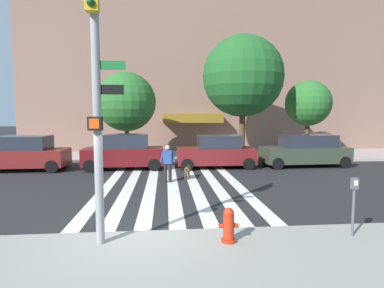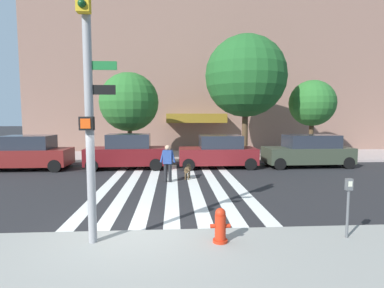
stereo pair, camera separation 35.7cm
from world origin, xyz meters
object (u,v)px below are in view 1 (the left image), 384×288
street_tree_nearest (126,102)px  dog_on_leash (187,169)px  fire_hydrant (229,225)px  pedestrian_dog_walker (168,161)px  parked_car_behind_first (125,152)px  parked_car_third_in_line (216,152)px  traffic_light_pole (96,86)px  parking_meter_curbside (354,199)px  parked_car_fourth_in_line (305,151)px  street_tree_middle (243,77)px  street_tree_further (308,104)px  parked_car_near_curb (23,154)px

street_tree_nearest → dog_on_leash: street_tree_nearest is taller
dog_on_leash → fire_hydrant: bearing=-87.3°
street_tree_nearest → pedestrian_dog_walker: size_ratio=3.33×
parked_car_behind_first → dog_on_leash: (3.24, -2.91, -0.48)m
parked_car_third_in_line → traffic_light_pole: bearing=-112.4°
traffic_light_pole → street_tree_nearest: bearing=94.4°
fire_hydrant → street_tree_nearest: size_ratio=0.14×
parking_meter_curbside → pedestrian_dog_walker: pedestrian_dog_walker is taller
traffic_light_pole → dog_on_leash: bearing=72.0°
parking_meter_curbside → parked_car_third_in_line: size_ratio=0.32×
traffic_light_pole → parked_car_fourth_in_line: (9.48, 10.35, -2.62)m
parked_car_fourth_in_line → dog_on_leash: (-7.07, -2.91, -0.46)m
street_tree_middle → dog_on_leash: street_tree_middle is taller
street_tree_further → dog_on_leash: street_tree_further is taller
traffic_light_pole → parking_meter_curbside: (5.68, -0.05, -2.49)m
parked_car_behind_first → parked_car_third_in_line: parked_car_behind_first is taller
traffic_light_pole → parking_meter_curbside: 6.20m
parked_car_third_in_line → street_tree_further: 8.04m
pedestrian_dog_walker → street_tree_nearest: bearing=112.4°
fire_hydrant → pedestrian_dog_walker: 7.01m
fire_hydrant → street_tree_further: size_ratio=0.15×
pedestrian_dog_walker → fire_hydrant: bearing=-79.6°
parking_meter_curbside → parked_car_fourth_in_line: (3.81, 10.40, -0.13)m
pedestrian_dog_walker → parked_car_third_in_line: bearing=52.4°
street_tree_nearest → street_tree_further: size_ratio=1.06×
parking_meter_curbside → parked_car_behind_first: size_ratio=0.31×
parked_car_near_curb → street_tree_further: size_ratio=0.90×
parking_meter_curbside → parked_car_fourth_in_line: size_ratio=0.28×
parked_car_near_curb → parked_car_third_in_line: 10.45m
traffic_light_pole → parked_car_near_curb: size_ratio=1.25×
parked_car_near_curb → street_tree_nearest: 6.43m
fire_hydrant → parking_meter_curbside: 2.95m
street_tree_further → dog_on_leash: size_ratio=5.08×
pedestrian_dog_walker → parked_car_near_curb: bearing=155.0°
parked_car_near_curb → street_tree_nearest: size_ratio=0.85×
street_tree_middle → street_tree_further: 5.10m
parked_car_near_curb → street_tree_nearest: street_tree_nearest is taller
parked_car_near_curb → parked_car_third_in_line: size_ratio=1.08×
parked_car_behind_first → dog_on_leash: size_ratio=4.27×
parking_meter_curbside → parked_car_behind_first: 12.27m
street_tree_further → pedestrian_dog_walker: bearing=-144.8°
parked_car_third_in_line → dog_on_leash: size_ratio=4.24×
parked_car_behind_first → parked_car_third_in_line: bearing=-0.0°
parking_meter_curbside → street_tree_middle: (0.65, 12.73, 4.37)m
dog_on_leash → parked_car_fourth_in_line: bearing=22.4°
street_tree_middle → pedestrian_dog_walker: street_tree_middle is taller
traffic_light_pole → fire_hydrant: bearing=-2.5°
parking_meter_curbside → street_tree_middle: size_ratio=0.17×
street_tree_nearest → dog_on_leash: size_ratio=5.37×
street_tree_middle → street_tree_further: bearing=9.9°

